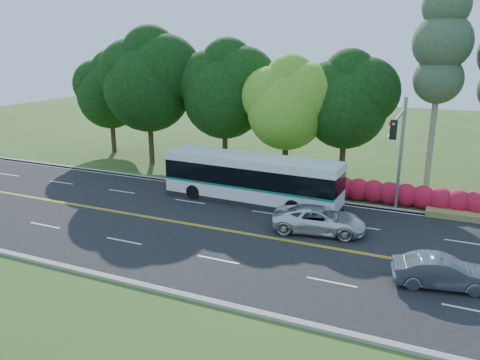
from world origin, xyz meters
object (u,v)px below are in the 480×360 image
at_px(transit_bus, 251,180).
at_px(sedan, 443,272).
at_px(traffic_signal, 399,142).
at_px(suv, 319,220).

bearing_deg(transit_bus, sedan, -28.85).
xyz_separation_m(traffic_signal, sedan, (2.84, -7.42, -3.98)).
xyz_separation_m(sedan, suv, (-6.30, 3.87, 0.03)).
xyz_separation_m(traffic_signal, suv, (-3.46, -3.55, -3.95)).
distance_m(sedan, suv, 7.40).
xyz_separation_m(transit_bus, sedan, (11.66, -7.10, -0.84)).
relative_size(traffic_signal, suv, 1.39).
xyz_separation_m(traffic_signal, transit_bus, (-8.82, -0.32, -3.14)).
bearing_deg(suv, sedan, -130.41).
relative_size(traffic_signal, transit_bus, 0.60).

